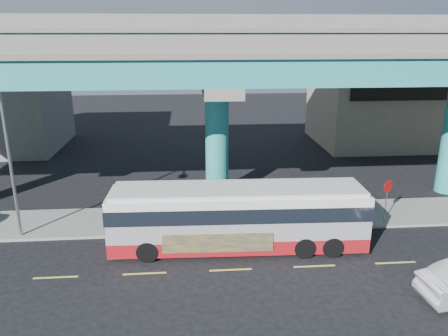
{
  "coord_description": "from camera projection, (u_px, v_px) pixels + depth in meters",
  "views": [
    {
      "loc": [
        -1.81,
        -18.29,
        10.68
      ],
      "look_at": [
        0.04,
        4.0,
        3.67
      ],
      "focal_mm": 35.0,
      "sensor_mm": 36.0,
      "label": 1
    }
  ],
  "objects": [
    {
      "name": "ground",
      "position": [
        230.0,
        267.0,
        20.73
      ],
      "size": [
        120.0,
        120.0,
        0.0
      ],
      "primitive_type": "plane",
      "color": "black",
      "rests_on": "ground"
    },
    {
      "name": "sidewalk",
      "position": [
        221.0,
        218.0,
        25.94
      ],
      "size": [
        70.0,
        4.0,
        0.15
      ],
      "primitive_type": "cube",
      "color": "gray",
      "rests_on": "ground"
    },
    {
      "name": "lane_markings",
      "position": [
        231.0,
        270.0,
        20.44
      ],
      "size": [
        58.0,
        0.12,
        0.01
      ],
      "color": "#D8C64C",
      "rests_on": "ground"
    },
    {
      "name": "viaduct",
      "position": [
        216.0,
        58.0,
        26.65
      ],
      "size": [
        52.0,
        12.4,
        11.7
      ],
      "color": "teal",
      "rests_on": "ground"
    },
    {
      "name": "building_beige",
      "position": [
        390.0,
        108.0,
        42.95
      ],
      "size": [
        14.0,
        10.23,
        7.0
      ],
      "color": "tan",
      "rests_on": "ground"
    },
    {
      "name": "transit_bus",
      "position": [
        238.0,
        215.0,
        22.04
      ],
      "size": [
        12.98,
        3.18,
        3.31
      ],
      "rotation": [
        0.0,
        0.0,
        -0.03
      ],
      "color": "maroon",
      "rests_on": "ground"
    },
    {
      "name": "street_lamp",
      "position": [
        3.0,
        145.0,
        21.53
      ],
      "size": [
        0.5,
        2.59,
        8.0
      ],
      "color": "gray",
      "rests_on": "sidewalk"
    },
    {
      "name": "stop_sign",
      "position": [
        387.0,
        192.0,
        24.86
      ],
      "size": [
        0.67,
        0.4,
        2.5
      ],
      "rotation": [
        0.0,
        0.0,
        0.13
      ],
      "color": "gray",
      "rests_on": "sidewalk"
    }
  ]
}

